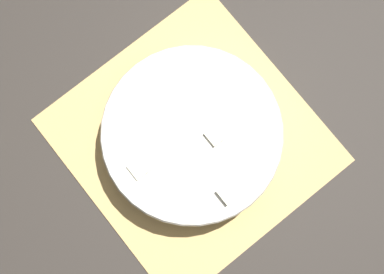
% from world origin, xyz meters
% --- Properties ---
extents(ground_plane, '(6.00, 6.00, 0.00)m').
position_xyz_m(ground_plane, '(0.00, 0.00, 0.00)').
color(ground_plane, '#2D2823').
extents(bamboo_mat_center, '(0.40, 0.41, 0.01)m').
position_xyz_m(bamboo_mat_center, '(-0.00, 0.00, 0.00)').
color(bamboo_mat_center, tan).
rests_on(bamboo_mat_center, ground_plane).
extents(fruit_salad_bowl, '(0.30, 0.30, 0.08)m').
position_xyz_m(fruit_salad_bowl, '(0.00, -0.00, 0.05)').
color(fruit_salad_bowl, silver).
rests_on(fruit_salad_bowl, bamboo_mat_center).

